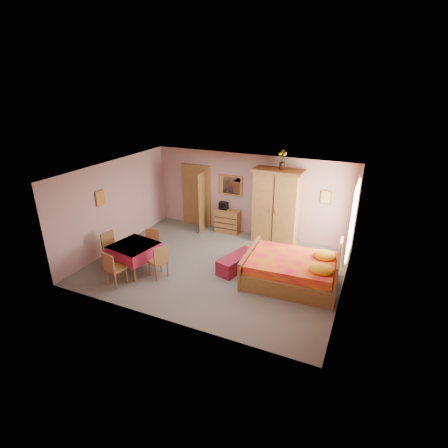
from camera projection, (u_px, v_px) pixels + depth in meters
The scene contains 23 objects.
floor at pixel (216, 266), 9.47m from camera, with size 6.50×6.50×0.00m, color slate.
ceiling at pixel (215, 173), 8.47m from camera, with size 6.50×6.50×0.00m, color brown.
wall_back at pixel (250, 195), 11.08m from camera, with size 6.50×0.10×2.60m, color tan.
wall_front at pixel (161, 266), 6.86m from camera, with size 6.50×0.10×2.60m, color tan.
wall_left at pixel (116, 205), 10.21m from camera, with size 0.10×5.00×2.60m, color tan.
wall_right at pixel (348, 245), 7.73m from camera, with size 0.10×5.00×2.60m, color tan.
doorway at pixel (197, 196), 11.88m from camera, with size 1.06×0.12×2.15m, color #9E6B35.
window at pixel (352, 220), 8.70m from camera, with size 0.08×1.40×1.95m, color white.
picture_left at pixel (100, 198), 9.54m from camera, with size 0.04×0.32×0.42m, color orange.
picture_back at pixel (326, 197), 10.06m from camera, with size 0.30×0.04×0.40m, color #D8BF59.
chest_of_drawers at pixel (228, 221), 11.49m from camera, with size 0.80×0.40×0.76m, color olive.
wall_mirror at pixel (230, 185), 11.22m from camera, with size 0.84×0.04×0.67m, color silver.
stereo at pixel (224, 206), 11.39m from camera, with size 0.27×0.20×0.25m, color black.
floor_lamp at pixel (261, 211), 10.84m from camera, with size 0.23×0.23×1.83m, color black.
wardrobe at pixel (277, 207), 10.49m from camera, with size 1.47×0.76×2.30m, color #B07E3B.
sunflower_vase at pixel (282, 160), 9.96m from camera, with size 0.22×0.22×0.56m, color gold.
bed at pixel (292, 263), 8.56m from camera, with size 2.26×1.77×1.04m, color red.
bench at pixel (237, 262), 9.26m from camera, with size 0.45×1.22×0.41m, color maroon.
dining_table at pixel (135, 258), 9.13m from camera, with size 1.03×1.03×0.76m, color maroon.
chair_south at pixel (116, 268), 8.49m from camera, with size 0.41×0.41×0.90m, color olive.
chair_north at pixel (151, 245), 9.72m from camera, with size 0.38×0.38×0.84m, color #A17536.
chair_west at pixel (113, 249), 9.42m from camera, with size 0.41×0.41×0.91m, color #A27437.
chair_east at pixel (158, 261), 8.83m from camera, with size 0.41×0.41×0.90m, color #925F31.
Camera 1 is at (3.62, -7.48, 4.68)m, focal length 28.00 mm.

